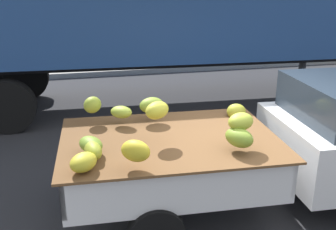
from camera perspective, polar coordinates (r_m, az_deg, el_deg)
The scene contains 3 objects.
ground at distance 5.66m, azimuth 10.62°, elevation -12.96°, with size 220.00×220.00×0.00m, color #28282B.
curb_strip at distance 13.05m, azimuth -3.71°, elevation 6.62°, with size 80.00×0.80×0.16m, color gray.
pickup_truck at distance 5.67m, azimuth 19.23°, elevation -3.67°, with size 4.85×2.10×1.70m.
Camera 1 is at (-2.05, -4.33, 3.03)m, focal length 42.32 mm.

